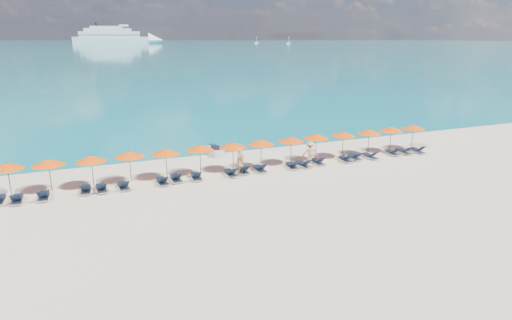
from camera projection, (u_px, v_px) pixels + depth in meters
name	position (u px, v px, depth m)	size (l,w,h in m)	color
ground	(273.00, 188.00, 29.08)	(1400.00, 1400.00, 0.00)	beige
sea	(85.00, 43.00, 616.32)	(1600.00, 1300.00, 0.01)	#1FA9B2
cruise_ship	(119.00, 37.00, 568.89)	(116.34, 38.74, 32.00)	white
sailboat_near	(257.00, 42.00, 610.01)	(5.28, 1.76, 9.68)	white
sailboat_far	(288.00, 43.00, 564.16)	(5.29, 1.76, 9.71)	white
jetski	(215.00, 151.00, 37.24)	(1.17, 2.40, 0.82)	silver
beachgoer_a	(240.00, 161.00, 32.05)	(0.71, 0.47, 1.95)	tan
beachgoer_b	(242.00, 165.00, 31.79)	(0.73, 0.42, 1.49)	tan
beachgoer_c	(310.00, 153.00, 34.44)	(1.20, 0.56, 1.86)	tan
umbrella_0	(7.00, 166.00, 27.18)	(2.10, 2.10, 2.28)	black
umbrella_1	(48.00, 162.00, 28.00)	(2.10, 2.10, 2.28)	black
umbrella_2	(91.00, 159.00, 28.81)	(2.10, 2.10, 2.28)	black
umbrella_3	(129.00, 154.00, 29.94)	(2.10, 2.10, 2.28)	black
umbrella_4	(165.00, 151.00, 30.59)	(2.10, 2.10, 2.28)	black
umbrella_5	(200.00, 148.00, 31.68)	(2.10, 2.10, 2.28)	black
umbrella_6	(233.00, 145.00, 32.42)	(2.10, 2.10, 2.28)	black
umbrella_7	(261.00, 142.00, 33.31)	(2.10, 2.10, 2.28)	black
umbrella_8	(291.00, 139.00, 34.25)	(2.10, 2.10, 2.28)	black
umbrella_9	(316.00, 136.00, 35.29)	(2.10, 2.10, 2.28)	black
umbrella_10	(343.00, 134.00, 36.09)	(2.10, 2.10, 2.28)	black
umbrella_11	(369.00, 131.00, 37.01)	(2.10, 2.10, 2.28)	black
umbrella_12	(391.00, 129.00, 37.99)	(2.10, 2.10, 2.28)	black
umbrella_13	(413.00, 127.00, 38.84)	(2.10, 2.10, 2.28)	black
lounger_1	(17.00, 199.00, 26.54)	(0.62, 1.70, 0.66)	silver
lounger_2	(43.00, 196.00, 27.10)	(0.69, 1.72, 0.66)	silver
lounger_3	(86.00, 189.00, 28.21)	(0.73, 1.74, 0.66)	silver
lounger_4	(101.00, 188.00, 28.46)	(0.77, 1.75, 0.66)	silver
lounger_5	(123.00, 186.00, 28.90)	(0.79, 1.76, 0.66)	silver
lounger_6	(162.00, 181.00, 29.84)	(0.72, 1.74, 0.66)	silver
lounger_7	(176.00, 178.00, 30.47)	(0.64, 1.71, 0.66)	silver
lounger_8	(196.00, 176.00, 30.87)	(0.76, 1.75, 0.66)	silver
lounger_9	(230.00, 173.00, 31.63)	(0.70, 1.73, 0.66)	silver
lounger_10	(243.00, 170.00, 32.27)	(0.70, 1.73, 0.66)	silver
lounger_11	(260.00, 168.00, 32.64)	(0.64, 1.71, 0.66)	silver
lounger_12	(292.00, 165.00, 33.42)	(0.77, 1.75, 0.66)	silver
lounger_13	(304.00, 164.00, 33.78)	(0.77, 1.75, 0.66)	silver
lounger_14	(318.00, 161.00, 34.50)	(0.73, 1.74, 0.66)	silver
lounger_15	(345.00, 159.00, 35.23)	(0.75, 1.74, 0.66)	silver
lounger_16	(355.00, 157.00, 35.81)	(0.79, 1.75, 0.66)	silver
lounger_17	(370.00, 156.00, 36.12)	(0.75, 1.74, 0.66)	silver
lounger_18	(392.00, 152.00, 37.21)	(0.73, 1.74, 0.66)	silver
lounger_19	(404.00, 151.00, 37.57)	(0.63, 1.70, 0.66)	silver
lounger_20	(417.00, 150.00, 37.87)	(0.69, 1.72, 0.66)	silver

